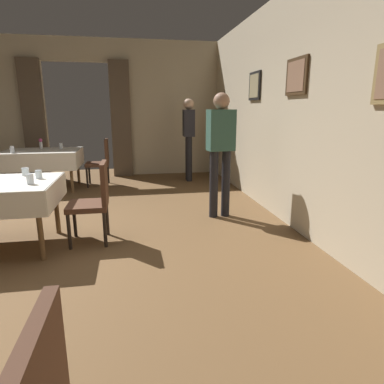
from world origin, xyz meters
The scene contains 15 objects.
ground centered at (0.00, 0.00, 0.00)m, with size 10.08×10.08×0.00m, color brown.
wall_right centered at (3.20, 0.00, 1.50)m, with size 0.16×8.40×3.00m.
wall_back centered at (0.00, 4.18, 1.52)m, with size 6.40×0.27×3.00m.
dining_table_far centered at (-0.56, 2.98, 0.65)m, with size 1.38×1.05×0.75m.
chair_mid_right centered at (0.69, 0.05, 0.52)m, with size 0.44×0.44×0.93m.
chair_far_right centered at (0.51, 3.10, 0.52)m, with size 0.44×0.44×0.93m.
glass_mid_a centered at (-0.10, 0.35, 0.80)m, with size 0.08×0.08×0.09m, color silver.
glass_mid_b centered at (0.08, -0.14, 0.80)m, with size 0.07×0.07×0.11m, color silver.
glass_mid_d centered at (0.09, 0.14, 0.80)m, with size 0.07×0.07×0.10m, color silver.
flower_vase_far centered at (-0.62, 3.23, 0.86)m, with size 0.07×0.07×0.20m.
glass_far_b centered at (-0.96, 2.63, 0.81)m, with size 0.07×0.07×0.12m, color silver.
glass_far_c centered at (-0.24, 3.17, 0.81)m, with size 0.07×0.07×0.11m, color silver.
plate_far_d centered at (-0.92, 2.90, 0.76)m, with size 0.18×0.18×0.01m, color white.
person_waiter_by_doorway centered at (2.33, 3.27, 1.02)m, with size 0.23×0.37×1.72m.
person_diner_standing_aside centered at (2.33, 0.70, 1.02)m, with size 0.38×0.25×1.72m.
Camera 1 is at (1.12, -3.73, 1.50)m, focal length 31.03 mm.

